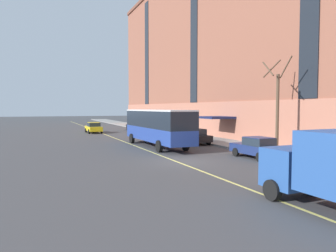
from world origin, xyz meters
name	(u,v)px	position (x,y,z in m)	size (l,w,h in m)	color
ground_plane	(182,161)	(0.00, 0.00, 0.00)	(260.00, 260.00, 0.00)	#424244
sidewalk	(261,149)	(8.97, 3.00, 0.07)	(4.49, 160.00, 0.15)	gray
city_bus	(157,125)	(1.26, 8.43, 2.04)	(2.96, 11.84, 3.50)	navy
parked_car_champagne_0	(327,161)	(5.45, -7.18, 0.78)	(2.02, 4.32, 1.56)	#BCAD89
parked_car_black_2	(135,126)	(5.64, 30.52, 0.78)	(2.03, 4.84, 1.56)	black
parked_car_navy_3	(257,148)	(5.63, -0.85, 0.78)	(2.02, 4.51, 1.56)	navy
parked_car_silver_5	(154,129)	(5.47, 21.30, 0.78)	(2.07, 4.47, 1.56)	#B7B7BC
parked_car_black_6	(194,136)	(5.67, 9.44, 0.78)	(2.13, 4.44, 1.56)	black
taxi_cab	(94,128)	(-1.44, 28.19, 0.78)	(2.03, 4.81, 1.56)	yellow
street_tree_mid_block	(277,105)	(8.62, 0.63, 3.88)	(1.98, 1.90, 7.62)	brown
fire_hydrant	(158,130)	(7.23, 24.50, 0.49)	(0.42, 0.24, 0.72)	red
lane_centerline	(161,156)	(-0.44, 3.00, 0.00)	(0.16, 140.00, 0.01)	#E0D66B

